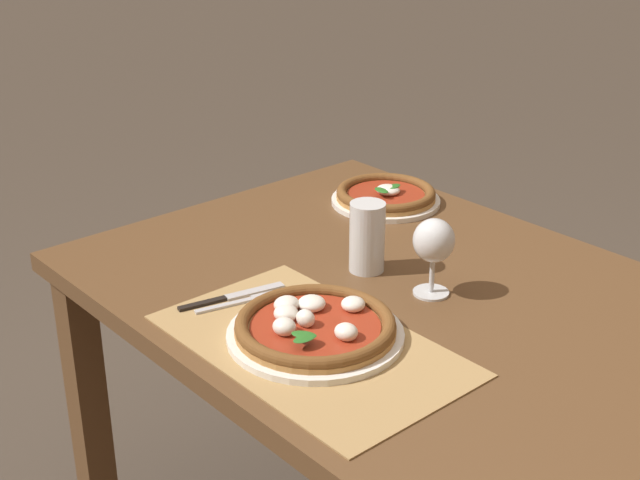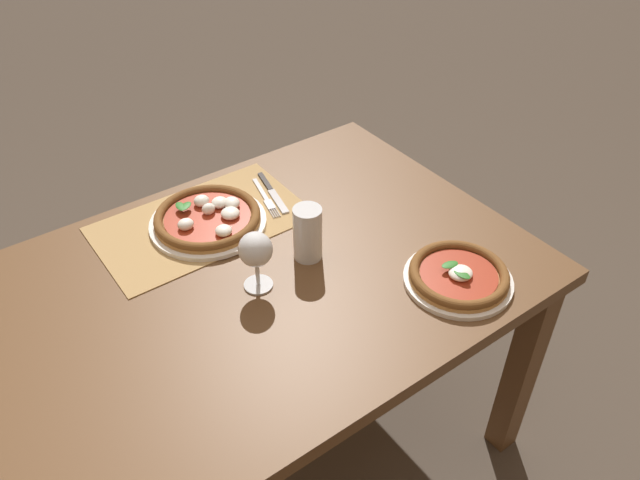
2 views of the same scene
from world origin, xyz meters
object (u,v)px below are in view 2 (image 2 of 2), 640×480
at_px(wine_glass, 256,252).
at_px(pizza_far, 459,276).
at_px(pizza_near, 209,218).
at_px(pint_glass, 308,234).
at_px(fork, 266,198).
at_px(knife, 272,192).

bearing_deg(wine_glass, pizza_far, 145.49).
bearing_deg(wine_glass, pizza_near, -93.94).
relative_size(pizza_far, pint_glass, 1.81).
distance_m(wine_glass, fork, 0.37).
relative_size(pizza_far, wine_glass, 1.69).
height_order(pizza_far, fork, pizza_far).
xyz_separation_m(pizza_near, wine_glass, (0.02, 0.28, 0.08)).
bearing_deg(pint_glass, pizza_far, 128.99).
relative_size(pizza_near, pizza_far, 1.19).
distance_m(wine_glass, knife, 0.39).
distance_m(fork, knife, 0.03).
bearing_deg(wine_glass, fork, -124.91).
height_order(pint_glass, fork, pint_glass).
distance_m(pizza_far, fork, 0.59).
distance_m(pizza_near, fork, 0.19).
bearing_deg(pizza_far, wine_glass, -34.51).
bearing_deg(fork, wine_glass, 55.09).
xyz_separation_m(pizza_far, knife, (0.16, -0.57, -0.01)).
xyz_separation_m(pint_glass, fork, (-0.04, -0.27, -0.06)).
bearing_deg(pizza_far, fork, -71.26).
bearing_deg(pint_glass, pizza_near, -61.85).
relative_size(wine_glass, knife, 0.73).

